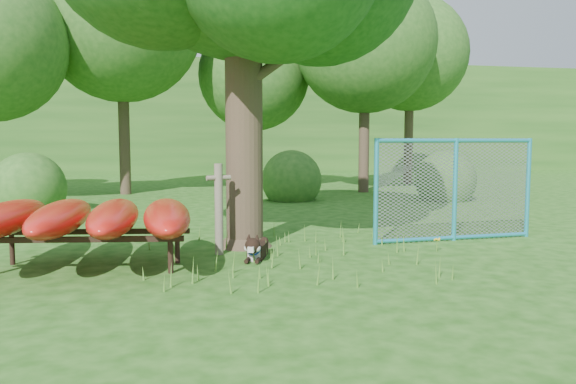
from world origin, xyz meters
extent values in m
plane|color=#19490E|center=(0.00, 0.00, 0.00)|extent=(80.00, 80.00, 0.00)
cylinder|color=#372A1E|center=(-0.37, 2.06, 2.44)|extent=(0.70, 0.70, 4.88)
cone|color=#372A1E|center=(-0.37, 2.06, 0.24)|extent=(1.05, 1.05, 0.49)
cylinder|color=#372A1E|center=(0.21, 1.98, 3.12)|extent=(1.38, 0.47, 1.04)
cylinder|color=#372A1E|center=(-0.83, 2.31, 3.51)|extent=(1.01, 0.82, 1.00)
cylinder|color=#625A4A|center=(-0.86, 1.46, 0.72)|extent=(0.16, 0.16, 1.44)
cylinder|color=#625A4A|center=(-0.86, 1.46, 1.22)|extent=(0.40, 0.17, 0.08)
cylinder|color=black|center=(-1.63, 0.34, 0.23)|extent=(0.08, 0.08, 0.46)
cylinder|color=black|center=(-3.88, 1.37, 0.23)|extent=(0.08, 0.08, 0.46)
cylinder|color=black|center=(-1.52, 0.98, 0.23)|extent=(0.08, 0.08, 0.46)
cube|color=black|center=(-2.81, 0.54, 0.48)|extent=(2.73, 0.52, 0.07)
cube|color=black|center=(-2.70, 1.17, 0.48)|extent=(2.73, 0.52, 0.07)
ellipsoid|color=red|center=(-3.84, 1.03, 0.73)|extent=(0.90, 2.80, 0.44)
ellipsoid|color=red|center=(-3.12, 0.91, 0.73)|extent=(0.80, 2.79, 0.44)
ellipsoid|color=red|center=(-2.39, 0.80, 0.73)|extent=(0.71, 2.77, 0.44)
ellipsoid|color=red|center=(-1.67, 0.68, 0.73)|extent=(0.67, 2.76, 0.44)
cube|color=black|center=(-0.30, 1.11, 0.11)|extent=(0.42, 0.66, 0.21)
cube|color=beige|center=(-0.39, 0.87, 0.10)|extent=(0.22, 0.18, 0.19)
sphere|color=black|center=(-0.44, 0.72, 0.26)|extent=(0.23, 0.23, 0.23)
cube|color=beige|center=(-0.48, 0.62, 0.23)|extent=(0.12, 0.15, 0.08)
sphere|color=beige|center=(-0.51, 0.72, 0.23)|extent=(0.11, 0.11, 0.11)
sphere|color=beige|center=(-0.38, 0.68, 0.23)|extent=(0.11, 0.11, 0.11)
cone|color=black|center=(-0.49, 0.77, 0.39)|extent=(0.12, 0.12, 0.11)
cone|color=black|center=(-0.37, 0.73, 0.39)|extent=(0.09, 0.10, 0.11)
cylinder|color=black|center=(-0.51, 0.77, 0.04)|extent=(0.15, 0.27, 0.06)
cylinder|color=black|center=(-0.36, 0.71, 0.04)|extent=(0.15, 0.27, 0.06)
sphere|color=black|center=(-0.14, 1.41, 0.19)|extent=(0.14, 0.14, 0.14)
torus|color=#173CAE|center=(-0.42, 0.78, 0.21)|extent=(0.23, 0.13, 0.22)
cylinder|color=#2A9FC5|center=(1.86, 1.72, 0.92)|extent=(0.09, 0.09, 1.84)
cylinder|color=#2A9FC5|center=(3.40, 1.80, 0.92)|extent=(0.09, 0.09, 1.84)
cylinder|color=#2A9FC5|center=(4.93, 1.88, 0.92)|extent=(0.09, 0.09, 1.84)
cylinder|color=#2A9FC5|center=(3.40, 1.80, 1.80)|extent=(3.07, 0.23, 0.07)
cylinder|color=#2A9FC5|center=(3.40, 1.80, 0.05)|extent=(3.07, 0.23, 0.07)
plane|color=gray|center=(3.40, 1.80, 0.92)|extent=(3.07, 0.16, 3.07)
cylinder|color=#4E822A|center=(2.61, 0.91, 0.10)|extent=(0.02, 0.02, 0.20)
sphere|color=gold|center=(2.61, 0.91, 0.20)|extent=(0.04, 0.04, 0.04)
sphere|color=gold|center=(2.66, 0.92, 0.21)|extent=(0.04, 0.04, 0.04)
sphere|color=gold|center=(2.59, 0.95, 0.19)|extent=(0.04, 0.04, 0.04)
sphere|color=gold|center=(2.63, 0.88, 0.20)|extent=(0.04, 0.04, 0.04)
sphere|color=gold|center=(2.59, 0.90, 0.21)|extent=(0.04, 0.04, 0.04)
cylinder|color=#372A1E|center=(-3.00, 12.00, 2.62)|extent=(0.36, 0.36, 5.25)
sphere|color=#27561C|center=(-3.00, 12.00, 5.62)|extent=(5.20, 5.20, 5.20)
cylinder|color=#372A1E|center=(1.50, 13.00, 1.92)|extent=(0.36, 0.36, 3.85)
sphere|color=#27561C|center=(1.50, 13.00, 4.12)|extent=(4.00, 4.00, 4.00)
cylinder|color=#372A1E|center=(5.00, 11.00, 2.38)|extent=(0.36, 0.36, 4.76)
sphere|color=#27561C|center=(5.00, 11.00, 5.10)|extent=(4.80, 4.80, 4.80)
cylinder|color=#372A1E|center=(8.00, 14.00, 2.45)|extent=(0.36, 0.36, 4.90)
sphere|color=#27561C|center=(8.00, 14.00, 5.25)|extent=(4.60, 4.60, 4.60)
sphere|color=#27561C|center=(-5.00, 7.50, 0.00)|extent=(1.80, 1.80, 1.80)
sphere|color=#27561C|center=(6.50, 8.00, 0.00)|extent=(1.80, 1.80, 1.80)
sphere|color=#27561C|center=(2.00, 9.00, 0.00)|extent=(1.80, 1.80, 1.80)
cube|color=#27561C|center=(0.00, 28.00, 3.00)|extent=(80.00, 12.00, 6.00)
camera|label=1|loc=(-1.66, -7.35, 1.83)|focal=35.00mm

